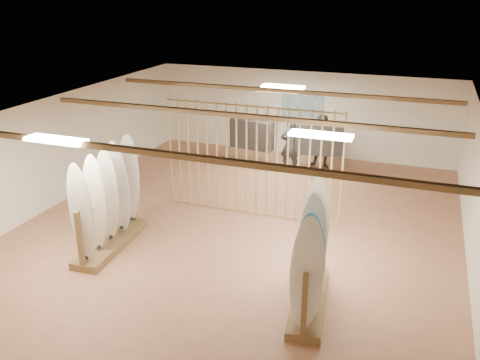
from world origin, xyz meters
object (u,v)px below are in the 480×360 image
(clothing_rack_a, at_px, (252,134))
(clothing_rack_b, at_px, (319,139))
(rack_left, at_px, (109,215))
(shopper_a, at_px, (290,142))
(shopper_b, at_px, (323,138))
(rack_right, at_px, (311,270))

(clothing_rack_a, distance_m, clothing_rack_b, 2.11)
(rack_left, bearing_deg, clothing_rack_a, 75.85)
(clothing_rack_b, bearing_deg, shopper_a, -171.75)
(clothing_rack_a, bearing_deg, shopper_b, 26.87)
(rack_right, relative_size, clothing_rack_a, 1.42)
(rack_left, relative_size, clothing_rack_b, 1.43)
(rack_left, relative_size, shopper_b, 1.23)
(rack_right, distance_m, shopper_b, 7.53)
(rack_left, relative_size, clothing_rack_a, 1.46)
(rack_right, relative_size, clothing_rack_b, 1.39)
(rack_left, xyz_separation_m, rack_right, (4.57, -0.65, -0.03))
(rack_left, xyz_separation_m, clothing_rack_a, (1.16, 6.12, 0.29))
(clothing_rack_b, bearing_deg, shopper_b, 83.37)
(shopper_a, relative_size, shopper_b, 0.99)
(rack_right, height_order, shopper_a, rack_right)
(rack_left, height_order, clothing_rack_b, rack_left)
(shopper_b, bearing_deg, shopper_a, -132.53)
(clothing_rack_b, bearing_deg, clothing_rack_a, 176.52)
(shopper_a, bearing_deg, shopper_b, -137.58)
(rack_right, height_order, clothing_rack_b, rack_right)
(rack_right, height_order, shopper_b, rack_right)
(clothing_rack_b, bearing_deg, rack_left, -123.60)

